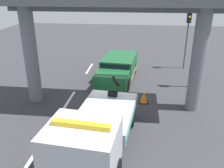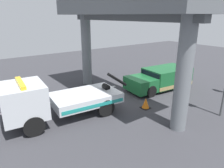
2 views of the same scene
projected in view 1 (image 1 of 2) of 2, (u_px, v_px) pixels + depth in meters
ground_plane at (112, 104)px, 14.09m from camera, size 60.00×40.00×0.10m
lane_stripe_west at (89, 68)px, 19.86m from camera, size 2.60×0.16×0.01m
lane_stripe_mid at (69, 100)px, 14.35m from camera, size 2.60×0.16×0.01m
tow_truck_white at (94, 132)px, 9.16m from camera, size 7.34×2.95×2.46m
towed_van_green at (118, 69)px, 17.30m from camera, size 5.38×2.65×1.58m
overpass_structure at (111, 3)px, 11.83m from camera, size 3.60×11.06×6.53m
traffic_light_near at (188, 27)px, 18.64m from camera, size 0.39×0.32×4.59m
traffic_light_far at (198, 43)px, 15.10m from camera, size 0.39×0.32×4.09m
traffic_cone_orange at (144, 98)px, 14.02m from camera, size 0.53×0.53×0.63m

